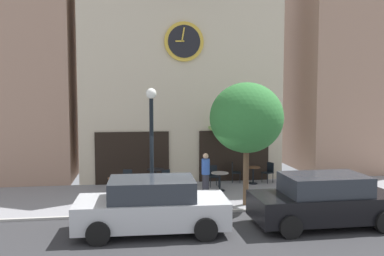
% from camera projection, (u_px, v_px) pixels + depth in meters
% --- Properties ---
extents(ground_plane, '(28.00, 10.10, 0.13)m').
position_uv_depth(ground_plane, '(188.00, 215.00, 13.47)').
color(ground_plane, gray).
extents(clock_building, '(9.19, 4.39, 11.91)m').
position_uv_depth(clock_building, '(180.00, 48.00, 19.48)').
color(clock_building, beige).
rests_on(clock_building, ground_plane).
extents(neighbor_building_left, '(6.03, 3.48, 13.33)m').
position_uv_depth(neighbor_building_left, '(4.00, 34.00, 18.54)').
color(neighbor_building_left, '#9E7A66').
rests_on(neighbor_building_left, ground_plane).
extents(neighbor_building_right, '(5.12, 5.00, 14.50)m').
position_uv_depth(neighbor_building_right, '(343.00, 32.00, 21.66)').
color(neighbor_building_right, '#9E7A66').
rests_on(neighbor_building_right, ground_plane).
extents(street_lamp, '(0.36, 0.36, 4.15)m').
position_uv_depth(street_lamp, '(152.00, 147.00, 14.16)').
color(street_lamp, black).
rests_on(street_lamp, ground_plane).
extents(street_tree, '(2.62, 2.35, 4.36)m').
position_uv_depth(street_tree, '(247.00, 118.00, 14.44)').
color(street_tree, brown).
rests_on(street_tree, ground_plane).
extents(cafe_table_leftmost, '(0.62, 0.62, 0.75)m').
position_uv_depth(cafe_table_leftmost, '(116.00, 184.00, 15.78)').
color(cafe_table_leftmost, black).
rests_on(cafe_table_leftmost, ground_plane).
extents(cafe_table_center_right, '(0.72, 0.72, 0.77)m').
position_uv_depth(cafe_table_center_right, '(156.00, 174.00, 17.42)').
color(cafe_table_center_right, black).
rests_on(cafe_table_center_right, ground_plane).
extents(cafe_table_near_door, '(0.71, 0.71, 0.75)m').
position_uv_depth(cafe_table_near_door, '(220.00, 178.00, 16.75)').
color(cafe_table_near_door, black).
rests_on(cafe_table_near_door, ground_plane).
extents(cafe_table_center_left, '(0.63, 0.63, 0.75)m').
position_uv_depth(cafe_table_center_left, '(253.00, 173.00, 18.10)').
color(cafe_table_center_left, black).
rests_on(cafe_table_center_left, ground_plane).
extents(cafe_chair_mid_row, '(0.41, 0.41, 0.90)m').
position_uv_depth(cafe_chair_mid_row, '(213.00, 174.00, 17.58)').
color(cafe_chair_mid_row, black).
rests_on(cafe_chair_mid_row, ground_plane).
extents(cafe_chair_corner, '(0.49, 0.49, 0.90)m').
position_uv_depth(cafe_chair_corner, '(234.00, 171.00, 18.37)').
color(cafe_chair_corner, black).
rests_on(cafe_chair_corner, ground_plane).
extents(cafe_chair_near_lamp, '(0.49, 0.49, 0.90)m').
position_uv_depth(cafe_chair_near_lamp, '(127.00, 179.00, 16.56)').
color(cafe_chair_near_lamp, black).
rests_on(cafe_chair_near_lamp, ground_plane).
extents(cafe_chair_facing_wall, '(0.54, 0.54, 0.90)m').
position_uv_depth(cafe_chair_facing_wall, '(269.00, 171.00, 18.37)').
color(cafe_chair_facing_wall, black).
rests_on(cafe_chair_facing_wall, ground_plane).
extents(cafe_chair_near_tree, '(0.54, 0.54, 0.90)m').
position_uv_depth(cafe_chair_near_tree, '(165.00, 178.00, 16.68)').
color(cafe_chair_near_tree, black).
rests_on(cafe_chair_near_tree, ground_plane).
extents(pedestrian_blue, '(0.34, 0.34, 1.67)m').
position_uv_depth(pedestrian_blue, '(206.00, 174.00, 15.89)').
color(pedestrian_blue, '#2D2D38').
rests_on(pedestrian_blue, ground_plane).
extents(parked_car_silver, '(4.35, 2.12, 1.55)m').
position_uv_depth(parked_car_silver, '(152.00, 206.00, 11.72)').
color(parked_car_silver, '#B7BABF').
rests_on(parked_car_silver, ground_plane).
extents(parked_car_black, '(4.32, 2.06, 1.55)m').
position_uv_depth(parked_car_black, '(324.00, 201.00, 12.29)').
color(parked_car_black, black).
rests_on(parked_car_black, ground_plane).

